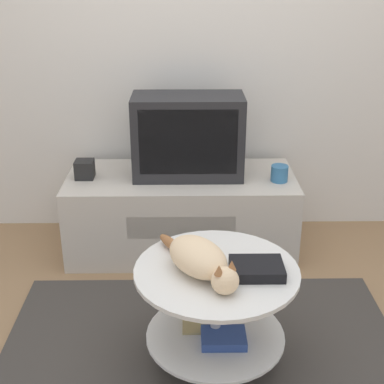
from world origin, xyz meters
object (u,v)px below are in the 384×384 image
tv (188,136)px  dvd_box (257,269)px  speaker (85,169)px  cat (200,259)px

tv → dvd_box: (0.27, -1.11, -0.20)m
tv → dvd_box: bearing=-76.5°
speaker → cat: (0.64, -1.07, 0.03)m
dvd_box → tv: bearing=103.5°
tv → speaker: 0.63m
dvd_box → cat: cat is taller
speaker → tv: bearing=3.4°
tv → dvd_box: tv is taller
cat → speaker: bearing=178.5°
tv → speaker: bearing=-176.6°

